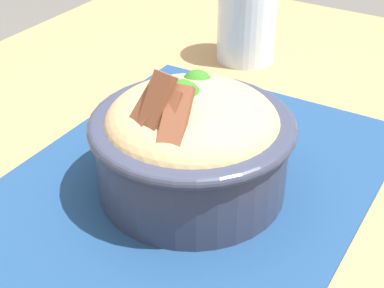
{
  "coord_description": "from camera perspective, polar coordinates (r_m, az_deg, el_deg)",
  "views": [
    {
      "loc": [
        -0.35,
        -0.27,
        1.09
      ],
      "look_at": [
        0.02,
        -0.04,
        0.8
      ],
      "focal_mm": 54.4,
      "sensor_mm": 36.0,
      "label": 1
    }
  ],
  "objects": [
    {
      "name": "fork",
      "position": [
        0.63,
        2.56,
        1.16
      ],
      "size": [
        0.02,
        0.13,
        0.0
      ],
      "color": "silver",
      "rests_on": "placemat"
    },
    {
      "name": "placemat",
      "position": [
        0.57,
        0.16,
        -3.37
      ],
      "size": [
        0.41,
        0.33,
        0.0
      ],
      "primitive_type": "cube",
      "rotation": [
        0.0,
        0.0,
        0.01
      ],
      "color": "navy",
      "rests_on": "table"
    },
    {
      "name": "drinking_glass",
      "position": [
        0.8,
        5.37,
        11.45
      ],
      "size": [
        0.08,
        0.08,
        0.11
      ],
      "color": "silver",
      "rests_on": "table"
    },
    {
      "name": "table",
      "position": [
        0.6,
        -4.31,
        -9.89
      ],
      "size": [
        1.15,
        0.78,
        0.75
      ],
      "color": "#99754C",
      "rests_on": "ground_plane"
    },
    {
      "name": "bowl",
      "position": [
        0.52,
        -0.03,
        0.42
      ],
      "size": [
        0.21,
        0.21,
        0.13
      ],
      "color": "#2D3347",
      "rests_on": "placemat"
    }
  ]
}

